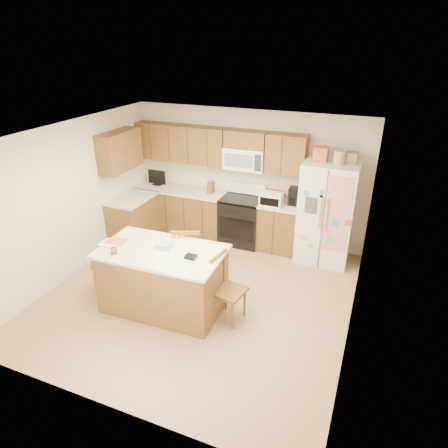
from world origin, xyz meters
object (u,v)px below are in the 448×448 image
at_px(island, 163,279).
at_px(windsor_chair_left, 109,267).
at_px(windsor_chair_back, 187,259).
at_px(stove, 242,220).
at_px(refrigerator, 327,212).
at_px(windsor_chair_right, 228,290).

height_order(island, windsor_chair_left, island).
xyz_separation_m(island, windsor_chair_left, (-0.99, 0.04, -0.05)).
xyz_separation_m(island, windsor_chair_back, (0.07, 0.63, 0.02)).
height_order(stove, windsor_chair_back, stove).
bearing_deg(refrigerator, stove, 177.70).
xyz_separation_m(stove, island, (-0.35, -2.39, 0.01)).
bearing_deg(island, stove, 81.72).
height_order(windsor_chair_left, windsor_chair_back, windsor_chair_back).
relative_size(island, windsor_chair_right, 1.81).
height_order(refrigerator, windsor_chair_back, refrigerator).
xyz_separation_m(refrigerator, island, (-1.92, -2.33, -0.44)).
relative_size(windsor_chair_left, windsor_chair_right, 0.93).
distance_m(island, windsor_chair_back, 0.63).
height_order(island, windsor_chair_right, island).
distance_m(refrigerator, windsor_chair_left, 3.73).
bearing_deg(island, windsor_chair_back, 83.51).
bearing_deg(refrigerator, windsor_chair_left, -141.78).
height_order(refrigerator, windsor_chair_left, refrigerator).
xyz_separation_m(refrigerator, windsor_chair_right, (-0.96, -2.22, -0.45)).
bearing_deg(stove, windsor_chair_left, -119.63).
distance_m(refrigerator, windsor_chair_right, 2.46).
distance_m(refrigerator, windsor_chair_back, 2.55).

